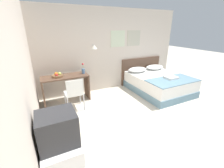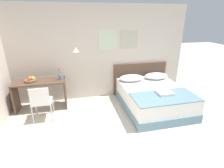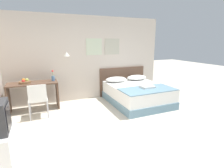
{
  "view_description": "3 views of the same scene",
  "coord_description": "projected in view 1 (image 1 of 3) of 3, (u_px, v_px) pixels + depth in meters",
  "views": [
    {
      "loc": [
        -2.12,
        -1.8,
        2.07
      ],
      "look_at": [
        -0.54,
        1.4,
        0.71
      ],
      "focal_mm": 24.0,
      "sensor_mm": 36.0,
      "label": 1
    },
    {
      "loc": [
        -0.67,
        -2.11,
        2.35
      ],
      "look_at": [
        0.23,
        1.7,
        0.8
      ],
      "focal_mm": 28.0,
      "sensor_mm": 36.0,
      "label": 2
    },
    {
      "loc": [
        -1.37,
        -2.7,
        1.87
      ],
      "look_at": [
        0.35,
        1.3,
        0.8
      ],
      "focal_mm": 28.0,
      "sensor_mm": 36.0,
      "label": 3
    }
  ],
  "objects": [
    {
      "name": "bed",
      "position": [
        158.0,
        84.0,
        5.04
      ],
      "size": [
        1.58,
        1.95,
        0.57
      ],
      "color": "#66899E",
      "rests_on": "ground_plane"
    },
    {
      "name": "television",
      "position": [
        58.0,
        129.0,
        1.89
      ],
      "size": [
        0.48,
        0.42,
        0.44
      ],
      "color": "#2D2D30",
      "rests_on": "tv_stand"
    },
    {
      "name": "throw_blanket",
      "position": [
        173.0,
        80.0,
        4.46
      ],
      "size": [
        1.53,
        0.78,
        0.02
      ],
      "color": "#66899E",
      "rests_on": "bed"
    },
    {
      "name": "headboard",
      "position": [
        141.0,
        70.0,
        5.81
      ],
      "size": [
        1.7,
        0.06,
        0.98
      ],
      "color": "brown",
      "rests_on": "ground_plane"
    },
    {
      "name": "wall_back",
      "position": [
        108.0,
        51.0,
        5.0
      ],
      "size": [
        5.42,
        0.31,
        2.65
      ],
      "color": "beige",
      "rests_on": "ground_plane"
    },
    {
      "name": "fruit_bowl",
      "position": [
        58.0,
        75.0,
        4.12
      ],
      "size": [
        0.3,
        0.3,
        0.13
      ],
      "color": "brown",
      "rests_on": "desk"
    },
    {
      "name": "desk_chair",
      "position": [
        74.0,
        92.0,
        3.81
      ],
      "size": [
        0.45,
        0.45,
        0.87
      ],
      "color": "white",
      "rests_on": "ground_plane"
    },
    {
      "name": "desk",
      "position": [
        66.0,
        84.0,
        4.29
      ],
      "size": [
        1.28,
        0.54,
        0.78
      ],
      "color": "brown",
      "rests_on": "ground_plane"
    },
    {
      "name": "pillow_left",
      "position": [
        137.0,
        70.0,
        5.33
      ],
      "size": [
        0.71,
        0.47,
        0.16
      ],
      "color": "white",
      "rests_on": "bed"
    },
    {
      "name": "folded_towel_near_foot",
      "position": [
        171.0,
        77.0,
        4.59
      ],
      "size": [
        0.36,
        0.33,
        0.06
      ],
      "color": "white",
      "rests_on": "throw_blanket"
    },
    {
      "name": "wall_left",
      "position": [
        23.0,
        102.0,
        1.59
      ],
      "size": [
        0.06,
        5.77,
        2.65
      ],
      "color": "beige",
      "rests_on": "ground_plane"
    },
    {
      "name": "ground_plane",
      "position": [
        165.0,
        133.0,
        3.12
      ],
      "size": [
        24.0,
        24.0,
        0.0
      ],
      "primitive_type": "plane",
      "color": "beige"
    },
    {
      "name": "flower_vase",
      "position": [
        83.0,
        70.0,
        4.4
      ],
      "size": [
        0.09,
        0.09,
        0.31
      ],
      "color": "#4C7099",
      "rests_on": "desk"
    },
    {
      "name": "pillow_right",
      "position": [
        155.0,
        67.0,
        5.65
      ],
      "size": [
        0.71,
        0.47,
        0.16
      ],
      "color": "white",
      "rests_on": "bed"
    },
    {
      "name": "tv_stand",
      "position": [
        63.0,
        161.0,
        2.08
      ],
      "size": [
        0.49,
        0.62,
        0.65
      ],
      "color": "white",
      "rests_on": "ground_plane"
    }
  ]
}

